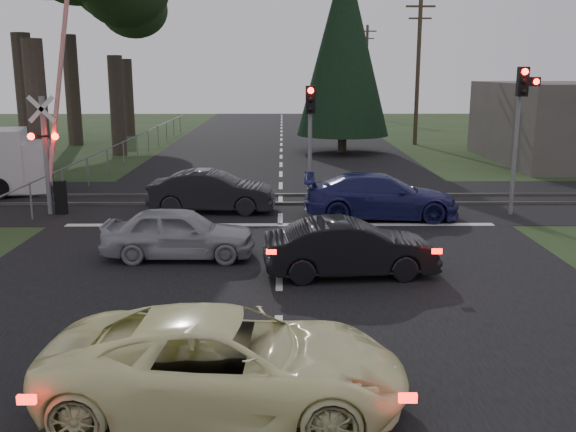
{
  "coord_description": "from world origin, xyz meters",
  "views": [
    {
      "loc": [
        0.08,
        -10.72,
        4.58
      ],
      "look_at": [
        0.2,
        3.72,
        1.3
      ],
      "focal_mm": 40.0,
      "sensor_mm": 36.0,
      "label": 1
    }
  ],
  "objects_px": {
    "traffic_signal_center": "(310,125)",
    "utility_pole_mid": "(418,68)",
    "crossing_signal": "(53,151)",
    "dark_car_far": "(212,192)",
    "cream_coupe": "(227,363)",
    "silver_car": "(179,233)",
    "utility_pole_far": "(366,69)",
    "dark_hatchback": "(350,248)",
    "blue_sedan": "(381,196)",
    "traffic_signal_right": "(521,112)"
  },
  "relations": [
    {
      "from": "utility_pole_mid",
      "to": "dark_car_far",
      "type": "xyz_separation_m",
      "value": [
        -10.75,
        -19.87,
        -4.05
      ]
    },
    {
      "from": "traffic_signal_right",
      "to": "cream_coupe",
      "type": "distance_m",
      "value": 14.88
    },
    {
      "from": "silver_car",
      "to": "blue_sedan",
      "type": "height_order",
      "value": "blue_sedan"
    },
    {
      "from": "silver_car",
      "to": "dark_car_far",
      "type": "xyz_separation_m",
      "value": [
        0.25,
        5.39,
        0.04
      ]
    },
    {
      "from": "cream_coupe",
      "to": "silver_car",
      "type": "bearing_deg",
      "value": 16.47
    },
    {
      "from": "traffic_signal_right",
      "to": "traffic_signal_center",
      "type": "distance_m",
      "value": 6.68
    },
    {
      "from": "blue_sedan",
      "to": "dark_car_far",
      "type": "xyz_separation_m",
      "value": [
        -5.43,
        0.97,
        -0.03
      ]
    },
    {
      "from": "traffic_signal_right",
      "to": "dark_hatchback",
      "type": "bearing_deg",
      "value": -133.8
    },
    {
      "from": "utility_pole_mid",
      "to": "silver_car",
      "type": "distance_m",
      "value": 27.85
    },
    {
      "from": "traffic_signal_right",
      "to": "silver_car",
      "type": "xyz_separation_m",
      "value": [
        -10.05,
        -4.74,
        -2.67
      ]
    },
    {
      "from": "utility_pole_far",
      "to": "dark_car_far",
      "type": "bearing_deg",
      "value": -103.47
    },
    {
      "from": "crossing_signal",
      "to": "cream_coupe",
      "type": "height_order",
      "value": "crossing_signal"
    },
    {
      "from": "crossing_signal",
      "to": "dark_car_far",
      "type": "relative_size",
      "value": 1.69
    },
    {
      "from": "utility_pole_mid",
      "to": "blue_sedan",
      "type": "distance_m",
      "value": 21.89
    },
    {
      "from": "traffic_signal_center",
      "to": "utility_pole_mid",
      "type": "relative_size",
      "value": 0.46
    },
    {
      "from": "utility_pole_mid",
      "to": "utility_pole_far",
      "type": "height_order",
      "value": "same"
    },
    {
      "from": "traffic_signal_center",
      "to": "dark_hatchback",
      "type": "distance_m",
      "value": 7.73
    },
    {
      "from": "utility_pole_mid",
      "to": "blue_sedan",
      "type": "relative_size",
      "value": 1.85
    },
    {
      "from": "traffic_signal_center",
      "to": "utility_pole_mid",
      "type": "xyz_separation_m",
      "value": [
        7.5,
        19.32,
        1.92
      ]
    },
    {
      "from": "utility_pole_far",
      "to": "cream_coupe",
      "type": "height_order",
      "value": "utility_pole_far"
    },
    {
      "from": "crossing_signal",
      "to": "dark_hatchback",
      "type": "height_order",
      "value": "crossing_signal"
    },
    {
      "from": "crossing_signal",
      "to": "cream_coupe",
      "type": "relative_size",
      "value": 1.41
    },
    {
      "from": "crossing_signal",
      "to": "traffic_signal_right",
      "type": "distance_m",
      "value": 14.88
    },
    {
      "from": "utility_pole_mid",
      "to": "utility_pole_far",
      "type": "bearing_deg",
      "value": 90.0
    },
    {
      "from": "utility_pole_far",
      "to": "dark_hatchback",
      "type": "relative_size",
      "value": 2.31
    },
    {
      "from": "blue_sedan",
      "to": "dark_hatchback",
      "type": "bearing_deg",
      "value": 167.48
    },
    {
      "from": "crossing_signal",
      "to": "dark_hatchback",
      "type": "xyz_separation_m",
      "value": [
        8.88,
        -6.5,
        -1.42
      ]
    },
    {
      "from": "blue_sedan",
      "to": "utility_pole_mid",
      "type": "bearing_deg",
      "value": -11.85
    },
    {
      "from": "crossing_signal",
      "to": "utility_pole_mid",
      "type": "xyz_separation_m",
      "value": [
        15.77,
        20.21,
        2.67
      ]
    },
    {
      "from": "silver_car",
      "to": "traffic_signal_right",
      "type": "bearing_deg",
      "value": -64.37
    },
    {
      "from": "crossing_signal",
      "to": "utility_pole_far",
      "type": "relative_size",
      "value": 0.77
    },
    {
      "from": "traffic_signal_right",
      "to": "utility_pole_far",
      "type": "bearing_deg",
      "value": 88.8
    },
    {
      "from": "dark_car_far",
      "to": "utility_pole_mid",
      "type": "bearing_deg",
      "value": -24.66
    },
    {
      "from": "utility_pole_mid",
      "to": "dark_hatchback",
      "type": "bearing_deg",
      "value": -104.46
    },
    {
      "from": "traffic_signal_center",
      "to": "cream_coupe",
      "type": "bearing_deg",
      "value": -97.24
    },
    {
      "from": "dark_hatchback",
      "to": "crossing_signal",
      "type": "bearing_deg",
      "value": 48.42
    },
    {
      "from": "utility_pole_far",
      "to": "silver_car",
      "type": "xyz_separation_m",
      "value": [
        -11.0,
        -50.26,
        -4.08
      ]
    },
    {
      "from": "crossing_signal",
      "to": "blue_sedan",
      "type": "xyz_separation_m",
      "value": [
        10.46,
        -0.64,
        -1.35
      ]
    },
    {
      "from": "dark_hatchback",
      "to": "blue_sedan",
      "type": "height_order",
      "value": "blue_sedan"
    },
    {
      "from": "utility_pole_far",
      "to": "traffic_signal_right",
      "type": "bearing_deg",
      "value": -91.2
    },
    {
      "from": "dark_hatchback",
      "to": "dark_car_far",
      "type": "xyz_separation_m",
      "value": [
        -3.86,
        6.84,
        0.04
      ]
    },
    {
      "from": "traffic_signal_right",
      "to": "silver_car",
      "type": "distance_m",
      "value": 11.42
    },
    {
      "from": "traffic_signal_right",
      "to": "utility_pole_mid",
      "type": "distance_m",
      "value": 20.6
    },
    {
      "from": "utility_pole_mid",
      "to": "silver_car",
      "type": "bearing_deg",
      "value": -113.53
    },
    {
      "from": "traffic_signal_right",
      "to": "dark_car_far",
      "type": "bearing_deg",
      "value": 176.19
    },
    {
      "from": "traffic_signal_center",
      "to": "blue_sedan",
      "type": "distance_m",
      "value": 3.39
    },
    {
      "from": "utility_pole_far",
      "to": "dark_hatchback",
      "type": "bearing_deg",
      "value": -97.59
    },
    {
      "from": "cream_coupe",
      "to": "silver_car",
      "type": "xyz_separation_m",
      "value": [
        -1.81,
        7.37,
        -0.04
      ]
    },
    {
      "from": "crossing_signal",
      "to": "silver_car",
      "type": "relative_size",
      "value": 1.85
    },
    {
      "from": "cream_coupe",
      "to": "dark_car_far",
      "type": "height_order",
      "value": "cream_coupe"
    }
  ]
}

